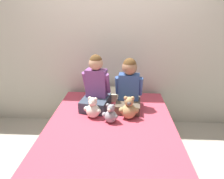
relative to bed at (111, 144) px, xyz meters
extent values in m
plane|color=#B2A899|center=(0.00, 0.00, -0.25)|extent=(14.00, 14.00, 0.00)
cube|color=beige|center=(0.00, 1.00, 1.00)|extent=(8.00, 0.06, 2.50)
cube|color=#997F60|center=(0.00, 0.00, -0.13)|extent=(1.43, 1.86, 0.26)
cube|color=white|center=(0.00, 0.00, 0.12)|extent=(1.40, 1.82, 0.23)
cube|color=#C64256|center=(0.00, 0.00, 0.24)|extent=(1.42, 1.84, 0.03)
cube|color=#384251|center=(-0.21, 0.40, 0.33)|extent=(0.39, 0.45, 0.14)
cube|color=#7F4789|center=(-0.20, 0.46, 0.58)|extent=(0.28, 0.18, 0.36)
sphere|color=tan|center=(-0.20, 0.46, 0.84)|extent=(0.17, 0.17, 0.17)
sphere|color=brown|center=(-0.20, 0.46, 0.87)|extent=(0.15, 0.15, 0.15)
cylinder|color=#7F4789|center=(-0.35, 0.48, 0.59)|extent=(0.08, 0.16, 0.29)
cylinder|color=#7F4789|center=(-0.06, 0.43, 0.59)|extent=(0.08, 0.16, 0.29)
cube|color=brown|center=(0.20, 0.40, 0.31)|extent=(0.33, 0.42, 0.11)
cube|color=#33518E|center=(0.21, 0.46, 0.54)|extent=(0.27, 0.16, 0.33)
sphere|color=#9E7051|center=(0.21, 0.46, 0.79)|extent=(0.19, 0.19, 0.19)
sphere|color=brown|center=(0.21, 0.46, 0.82)|extent=(0.16, 0.16, 0.16)
cylinder|color=#33518E|center=(0.06, 0.47, 0.55)|extent=(0.07, 0.15, 0.27)
cylinder|color=#33518E|center=(0.35, 0.45, 0.55)|extent=(0.07, 0.15, 0.27)
sphere|color=silver|center=(-0.21, 0.16, 0.34)|extent=(0.16, 0.16, 0.16)
sphere|color=silver|center=(-0.21, 0.16, 0.46)|extent=(0.10, 0.10, 0.10)
sphere|color=white|center=(-0.23, 0.12, 0.45)|extent=(0.05, 0.05, 0.05)
sphere|color=silver|center=(-0.25, 0.17, 0.50)|extent=(0.04, 0.04, 0.04)
sphere|color=silver|center=(-0.18, 0.15, 0.50)|extent=(0.04, 0.04, 0.04)
sphere|color=silver|center=(-0.29, 0.17, 0.36)|extent=(0.06, 0.06, 0.06)
sphere|color=silver|center=(-0.15, 0.12, 0.36)|extent=(0.06, 0.06, 0.06)
sphere|color=tan|center=(0.20, 0.16, 0.35)|extent=(0.17, 0.17, 0.17)
sphere|color=tan|center=(0.20, 0.16, 0.47)|extent=(0.11, 0.11, 0.11)
sphere|color=#4C4742|center=(0.20, 0.12, 0.47)|extent=(0.05, 0.05, 0.05)
sphere|color=tan|center=(0.16, 0.16, 0.51)|extent=(0.05, 0.05, 0.05)
sphere|color=tan|center=(0.24, 0.16, 0.51)|extent=(0.05, 0.05, 0.05)
sphere|color=tan|center=(0.12, 0.14, 0.37)|extent=(0.07, 0.07, 0.07)
sphere|color=tan|center=(0.29, 0.15, 0.37)|extent=(0.07, 0.07, 0.07)
sphere|color=#939399|center=(0.00, 0.06, 0.33)|extent=(0.14, 0.14, 0.14)
sphere|color=#939399|center=(0.00, 0.06, 0.43)|extent=(0.09, 0.09, 0.09)
sphere|color=beige|center=(-0.02, 0.03, 0.43)|extent=(0.04, 0.04, 0.04)
sphere|color=#939399|center=(-0.04, 0.07, 0.47)|extent=(0.04, 0.04, 0.04)
sphere|color=#939399|center=(0.03, 0.05, 0.47)|extent=(0.04, 0.04, 0.04)
sphere|color=#939399|center=(-0.07, 0.07, 0.35)|extent=(0.05, 0.05, 0.05)
sphere|color=#939399|center=(0.06, 0.03, 0.35)|extent=(0.05, 0.05, 0.05)
cube|color=beige|center=(0.00, 0.74, 0.31)|extent=(0.56, 0.32, 0.11)
camera|label=1|loc=(0.11, -1.90, 1.44)|focal=32.00mm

